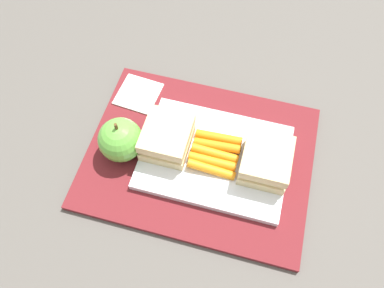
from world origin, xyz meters
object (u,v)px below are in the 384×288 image
Objects in this scene: carrot_sticks_bundle at (215,153)px; sandwich_half_left at (266,161)px; sandwich_half_right at (167,137)px; apple at (121,140)px; food_tray at (215,157)px; paper_napkin at (138,94)px.

sandwich_half_left is at bearing 179.94° from carrot_sticks_bundle.
sandwich_half_left and sandwich_half_right have the same top height.
carrot_sticks_bundle is 0.15m from apple.
food_tray is 0.15m from apple.
paper_napkin is at bearing -29.15° from food_tray.
apple reaches higher than carrot_sticks_bundle.
sandwich_half_left is (-0.08, 0.00, 0.03)m from food_tray.
apple reaches higher than food_tray.
sandwich_half_right is at bearing -160.99° from apple.
apple is (0.15, 0.02, 0.02)m from carrot_sticks_bundle.
food_tray is at bearing 150.85° from paper_napkin.
food_tray is 3.29× the size of paper_napkin.
sandwich_half_right is (0.16, 0.00, 0.00)m from sandwich_half_left.
paper_napkin is at bearing -20.56° from sandwich_half_left.
sandwich_half_right is at bearing 0.00° from food_tray.
apple is at bearing 9.12° from food_tray.
paper_napkin is at bearing -82.97° from apple.
sandwich_half_right is at bearing 132.58° from paper_napkin.
carrot_sticks_bundle is (0.08, -0.00, -0.02)m from sandwich_half_left.
carrot_sticks_bundle is (0.00, -0.00, 0.01)m from food_tray.
sandwich_half_right is 1.03× the size of carrot_sticks_bundle.
sandwich_half_left reaches higher than food_tray.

